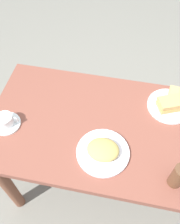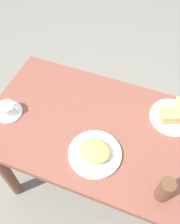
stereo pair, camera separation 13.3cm
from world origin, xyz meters
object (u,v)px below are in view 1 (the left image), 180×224
(dining_table, at_px, (112,140))
(side_plate, at_px, (103,152))
(sandwich_plate, at_px, (169,106))
(coffee_cup, at_px, (5,120))
(sandwich_front, at_px, (171,104))
(coffee_saucer, at_px, (7,124))
(drinking_glass, at_px, (178,176))
(sandwich_back, at_px, (175,97))

(dining_table, height_order, side_plate, side_plate)
(sandwich_plate, xyz_separation_m, coffee_cup, (0.83, 0.29, 0.03))
(sandwich_front, height_order, coffee_saucer, sandwich_front)
(sandwich_plate, height_order, side_plate, same)
(sandwich_plate, xyz_separation_m, drinking_glass, (-0.03, 0.43, 0.06))
(sandwich_plate, relative_size, sandwich_back, 1.89)
(sandwich_plate, height_order, coffee_cup, coffee_cup)
(sandwich_front, xyz_separation_m, coffee_saucer, (0.83, 0.28, -0.04))
(sandwich_back, bearing_deg, dining_table, 37.71)
(sandwich_back, relative_size, coffee_saucer, 0.88)
(sandwich_plate, height_order, sandwich_back, sandwich_back)
(side_plate, height_order, drinking_glass, drinking_glass)
(coffee_cup, xyz_separation_m, drinking_glass, (-0.86, 0.14, 0.03))
(side_plate, bearing_deg, sandwich_back, -130.57)
(drinking_glass, bearing_deg, sandwich_plate, -86.11)
(sandwich_back, relative_size, coffee_cup, 1.16)
(sandwich_front, bearing_deg, sandwich_back, -115.59)
(sandwich_front, bearing_deg, side_plate, 47.63)
(sandwich_plate, distance_m, side_plate, 0.47)
(sandwich_plate, relative_size, coffee_saucer, 1.65)
(dining_table, relative_size, sandwich_plate, 5.55)
(coffee_saucer, bearing_deg, sandwich_front, -161.72)
(sandwich_back, height_order, side_plate, sandwich_back)
(dining_table, distance_m, coffee_saucer, 0.58)
(coffee_cup, height_order, drinking_glass, drinking_glass)
(dining_table, bearing_deg, drinking_glass, 142.91)
(sandwich_back, distance_m, coffee_saucer, 0.92)
(sandwich_back, relative_size, side_plate, 0.49)
(sandwich_front, relative_size, coffee_saucer, 1.06)
(dining_table, relative_size, sandwich_back, 10.50)
(sandwich_plate, bearing_deg, sandwich_front, 87.19)
(dining_table, bearing_deg, sandwich_plate, -145.04)
(dining_table, xyz_separation_m, side_plate, (0.03, 0.16, 0.14))
(drinking_glass, bearing_deg, sandwich_front, -85.92)
(dining_table, relative_size, coffee_cup, 12.19)
(dining_table, relative_size, coffee_saucer, 9.19)
(coffee_cup, xyz_separation_m, side_plate, (-0.52, 0.07, -0.03))
(dining_table, distance_m, drinking_glass, 0.44)
(sandwich_plate, relative_size, drinking_glass, 1.73)
(side_plate, bearing_deg, coffee_saucer, -7.09)
(sandwich_front, xyz_separation_m, coffee_cup, (0.83, 0.28, -0.00))
(coffee_saucer, height_order, coffee_cup, coffee_cup)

